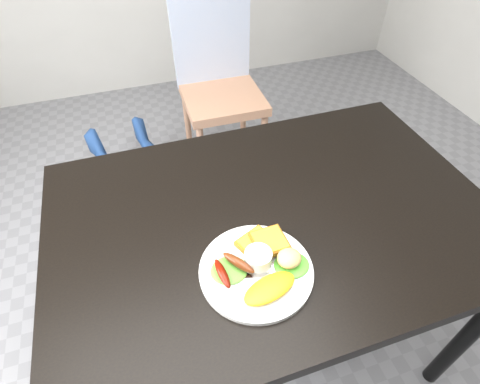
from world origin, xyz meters
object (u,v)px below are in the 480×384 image
Objects in this scene: dining_chair at (223,99)px; person at (153,111)px; plate at (256,270)px; dining_table at (273,217)px.

person is at bearing -128.22° from dining_chair.
person is at bearing 99.12° from plate.
dining_table is at bearing 55.92° from plate.
dining_table is 1.15m from dining_chair.
plate is at bearing -124.08° from dining_table.
person reaches higher than dining_chair.
plate is (-0.28, -1.27, 0.31)m from dining_chair.
dining_chair is 0.70m from person.
dining_table reaches higher than dining_chair.
person is 0.78m from plate.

